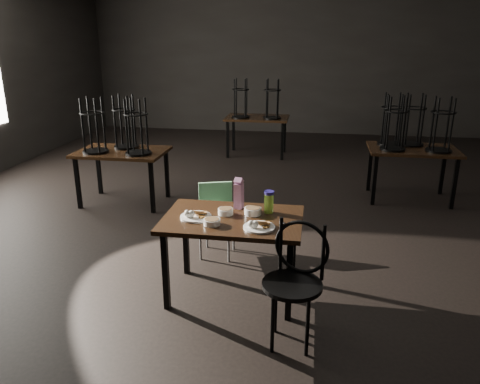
% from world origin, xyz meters
% --- Properties ---
extents(room, '(12.00, 12.04, 3.22)m').
position_xyz_m(room, '(-0.06, 0.01, 2.33)').
color(room, black).
rests_on(room, ground).
extents(main_table, '(1.20, 0.80, 0.75)m').
position_xyz_m(main_table, '(-0.33, -1.60, 0.67)').
color(main_table, black).
rests_on(main_table, ground).
extents(plate_left, '(0.27, 0.27, 0.09)m').
position_xyz_m(plate_left, '(-0.64, -1.66, 0.77)').
color(plate_left, white).
rests_on(plate_left, main_table).
extents(plate_right, '(0.26, 0.26, 0.08)m').
position_xyz_m(plate_right, '(-0.08, -1.80, 0.77)').
color(plate_right, white).
rests_on(plate_right, main_table).
extents(bowl_near, '(0.13, 0.13, 0.05)m').
position_xyz_m(bowl_near, '(-0.40, -1.54, 0.78)').
color(bowl_near, white).
rests_on(bowl_near, main_table).
extents(bowl_far, '(0.15, 0.15, 0.06)m').
position_xyz_m(bowl_far, '(-0.17, -1.50, 0.78)').
color(bowl_far, white).
rests_on(bowl_far, main_table).
extents(bowl_big, '(0.14, 0.14, 0.05)m').
position_xyz_m(bowl_big, '(-0.47, -1.79, 0.78)').
color(bowl_big, white).
rests_on(bowl_big, main_table).
extents(juice_carton, '(0.09, 0.09, 0.29)m').
position_xyz_m(juice_carton, '(-0.31, -1.36, 0.88)').
color(juice_carton, '#801762').
rests_on(juice_carton, main_table).
extents(water_bottle, '(0.11, 0.11, 0.20)m').
position_xyz_m(water_bottle, '(-0.03, -1.43, 0.85)').
color(water_bottle, '#93D63F').
rests_on(water_bottle, main_table).
extents(spoon, '(0.04, 0.18, 0.01)m').
position_xyz_m(spoon, '(0.11, -1.68, 0.75)').
color(spoon, silver).
rests_on(spoon, main_table).
extents(bentwood_chair, '(0.49, 0.48, 0.94)m').
position_xyz_m(bentwood_chair, '(0.25, -2.17, 0.56)').
color(bentwood_chair, black).
rests_on(bentwood_chair, ground).
extents(school_chair, '(0.45, 0.45, 0.77)m').
position_xyz_m(school_chair, '(-0.65, -0.77, 0.46)').
color(school_chair, '#73B380').
rests_on(school_chair, ground).
extents(bg_table_left, '(1.20, 0.80, 1.48)m').
position_xyz_m(bg_table_left, '(-2.26, 0.57, 0.78)').
color(bg_table_left, black).
rests_on(bg_table_left, ground).
extents(bg_table_right, '(1.20, 0.80, 1.48)m').
position_xyz_m(bg_table_right, '(1.67, 1.37, 0.80)').
color(bg_table_right, black).
rests_on(bg_table_right, ground).
extents(bg_table_far, '(1.20, 0.80, 1.48)m').
position_xyz_m(bg_table_far, '(-0.77, 3.59, 0.75)').
color(bg_table_far, black).
rests_on(bg_table_far, ground).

